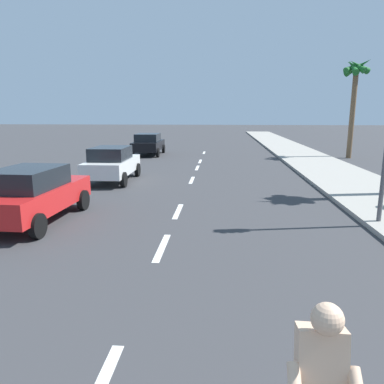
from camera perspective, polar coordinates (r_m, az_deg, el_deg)
The scene contains 12 objects.
ground_plane at distance 18.40m, azimuth 0.32°, elevation 2.63°, with size 160.00×160.00×0.00m, color #38383A.
sidewalk_strip at distance 21.11m, azimuth 20.33°, elevation 3.30°, with size 3.60×80.00×0.14m, color #9E998E.
lane_stripe_2 at distance 8.62m, azimuth -4.68°, elevation -8.55°, with size 0.16×1.80×0.01m, color white.
lane_stripe_3 at distance 11.65m, azimuth -2.18°, elevation -3.00°, with size 0.16×1.80×0.01m, color white.
lane_stripe_4 at distance 17.02m, azimuth -0.03°, elevation 1.87°, with size 0.16×1.80×0.01m, color white.
lane_stripe_5 at distance 20.86m, azimuth 0.82°, elevation 3.77°, with size 0.16×1.80×0.01m, color white.
lane_stripe_6 at distance 23.70m, azimuth 1.27°, elevation 4.79°, with size 0.16×1.80×0.01m, color white.
lane_stripe_7 at distance 28.95m, azimuth 1.87°, elevation 6.13°, with size 0.16×1.80×0.01m, color white.
parked_car_red at distance 11.28m, azimuth -23.56°, elevation -0.17°, with size 2.02×4.15×1.57m.
parked_car_white at distance 17.01m, azimuth -12.31°, elevation 4.41°, with size 1.91×4.05×1.57m.
parked_car_black at distance 27.52m, azimuth -6.79°, elevation 7.48°, with size 2.05×4.36×1.57m.
palm_tree_far at distance 27.58m, azimuth 24.02°, elevation 15.65°, with size 1.86×1.86×6.68m.
Camera 1 is at (1.33, 1.91, 3.05)m, focal length 34.37 mm.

